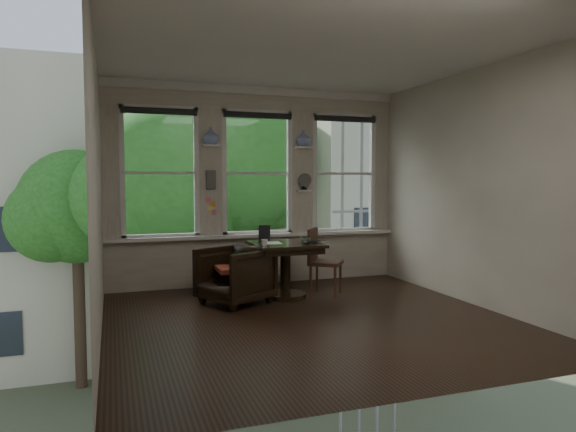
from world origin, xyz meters
name	(u,v)px	position (x,y,z in m)	size (l,w,h in m)	color
ground	(310,320)	(0.00, 0.00, 0.00)	(4.50, 4.50, 0.00)	black
ceiling	(311,52)	(0.00, 0.00, 3.00)	(4.50, 4.50, 0.00)	silver
wall_back	(257,186)	(0.00, 2.25, 1.50)	(4.50, 4.50, 0.00)	beige
wall_front	(427,193)	(0.00, -2.25, 1.50)	(4.50, 4.50, 0.00)	beige
wall_left	(97,190)	(-2.25, 0.00, 1.50)	(4.50, 4.50, 0.00)	beige
wall_right	(476,188)	(2.25, 0.00, 1.50)	(4.50, 4.50, 0.00)	beige
window_left	(160,173)	(-1.45, 2.25, 1.70)	(1.10, 0.12, 1.90)	white
window_center	(257,173)	(0.00, 2.25, 1.70)	(1.10, 0.12, 1.90)	white
window_right	(343,174)	(1.45, 2.25, 1.70)	(1.10, 0.12, 1.90)	white
shelf_left	(211,146)	(-0.72, 2.15, 2.10)	(0.26, 0.16, 0.03)	white
shelf_right	(303,148)	(0.72, 2.15, 2.10)	(0.26, 0.16, 0.03)	white
intercom	(211,180)	(-0.72, 2.18, 1.60)	(0.14, 0.06, 0.28)	#59544F
sticky_notes	(211,203)	(-0.72, 2.19, 1.25)	(0.16, 0.01, 0.24)	pink
desk_fan	(304,184)	(0.72, 2.13, 1.53)	(0.20, 0.20, 0.24)	#59544F
vase_left	(211,136)	(-0.72, 2.15, 2.24)	(0.24, 0.24, 0.25)	white
vase_right	(303,139)	(0.72, 2.15, 2.24)	(0.24, 0.24, 0.25)	white
table	(285,270)	(0.09, 1.15, 0.38)	(0.90, 0.90, 0.75)	black
armchair_left	(235,275)	(-0.63, 1.05, 0.37)	(0.78, 0.81, 0.73)	black
cushion_red	(235,269)	(-0.63, 1.05, 0.45)	(0.45, 0.45, 0.06)	maroon
side_chair_right	(326,262)	(0.67, 1.12, 0.46)	(0.42, 0.42, 0.92)	#442718
laptop	(315,242)	(0.46, 1.01, 0.76)	(0.34, 0.22, 0.03)	black
mug	(264,243)	(-0.28, 0.90, 0.79)	(0.09, 0.09, 0.09)	white
drinking_glass	(306,240)	(0.29, 0.89, 0.80)	(0.13, 0.13, 0.10)	white
tablet	(264,233)	(-0.13, 1.42, 0.86)	(0.16, 0.02, 0.22)	black
papers	(272,243)	(-0.08, 1.18, 0.75)	(0.22, 0.30, 0.00)	silver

